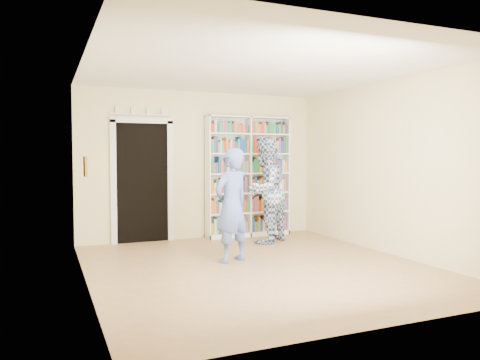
# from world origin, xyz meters

# --- Properties ---
(floor) EXTENTS (5.00, 5.00, 0.00)m
(floor) POSITION_xyz_m (0.00, 0.00, 0.00)
(floor) COLOR #936C47
(floor) RESTS_ON ground
(ceiling) EXTENTS (5.00, 5.00, 0.00)m
(ceiling) POSITION_xyz_m (0.00, 0.00, 2.70)
(ceiling) COLOR white
(ceiling) RESTS_ON wall_back
(wall_back) EXTENTS (4.50, 0.00, 4.50)m
(wall_back) POSITION_xyz_m (0.00, 2.50, 1.35)
(wall_back) COLOR beige
(wall_back) RESTS_ON floor
(wall_left) EXTENTS (0.00, 5.00, 5.00)m
(wall_left) POSITION_xyz_m (-2.25, 0.00, 1.35)
(wall_left) COLOR beige
(wall_left) RESTS_ON floor
(wall_right) EXTENTS (0.00, 5.00, 5.00)m
(wall_right) POSITION_xyz_m (2.25, 0.00, 1.35)
(wall_right) COLOR beige
(wall_right) RESTS_ON floor
(bookshelf) EXTENTS (1.65, 0.31, 2.27)m
(bookshelf) POSITION_xyz_m (0.88, 2.34, 1.15)
(bookshelf) COLOR white
(bookshelf) RESTS_ON floor
(doorway) EXTENTS (1.10, 0.08, 2.43)m
(doorway) POSITION_xyz_m (-1.10, 2.48, 1.18)
(doorway) COLOR black
(doorway) RESTS_ON floor
(wall_art) EXTENTS (0.03, 0.25, 0.25)m
(wall_art) POSITION_xyz_m (-2.23, 0.20, 1.40)
(wall_art) COLOR brown
(wall_art) RESTS_ON wall_left
(man_blue) EXTENTS (0.70, 0.59, 1.64)m
(man_blue) POSITION_xyz_m (-0.22, 0.44, 0.82)
(man_blue) COLOR #526BB6
(man_blue) RESTS_ON floor
(man_plaid) EXTENTS (1.13, 1.07, 1.84)m
(man_plaid) POSITION_xyz_m (0.88, 1.61, 0.92)
(man_plaid) COLOR navy
(man_plaid) RESTS_ON floor
(paper_sheet) EXTENTS (0.19, 0.04, 0.27)m
(paper_sheet) POSITION_xyz_m (1.03, 1.44, 0.93)
(paper_sheet) COLOR white
(paper_sheet) RESTS_ON man_plaid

